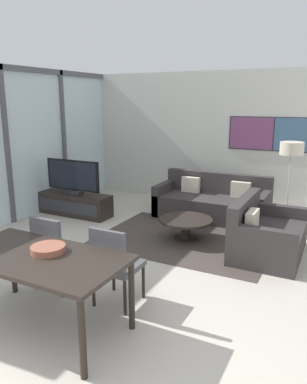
# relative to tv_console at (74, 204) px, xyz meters

# --- Properties ---
(wall_back) EXTENTS (7.34, 0.09, 2.80)m
(wall_back) POSITION_rel_tv_console_xyz_m (2.47, 2.14, 1.19)
(wall_back) COLOR silver
(wall_back) RESTS_ON ground_plane
(window_wall_left) EXTENTS (0.07, 6.08, 2.80)m
(window_wall_left) POSITION_rel_tv_console_xyz_m (-0.72, -0.90, 1.32)
(window_wall_left) COLOR silver
(window_wall_left) RESTS_ON ground_plane
(area_rug) EXTENTS (2.73, 2.02, 0.01)m
(area_rug) POSITION_rel_tv_console_xyz_m (2.48, -0.27, -0.21)
(area_rug) COLOR #473D38
(area_rug) RESTS_ON ground_plane
(tv_console) EXTENTS (1.55, 0.47, 0.43)m
(tv_console) POSITION_rel_tv_console_xyz_m (0.00, 0.00, 0.00)
(tv_console) COLOR black
(tv_console) RESTS_ON ground_plane
(television) EXTENTS (1.21, 0.20, 0.66)m
(television) POSITION_rel_tv_console_xyz_m (-0.00, 0.00, 0.54)
(television) COLOR #2D2D33
(television) RESTS_ON tv_console
(sofa_main) EXTENTS (2.10, 0.91, 0.82)m
(sofa_main) POSITION_rel_tv_console_xyz_m (2.48, 1.08, 0.06)
(sofa_main) COLOR #383333
(sofa_main) RESTS_ON ground_plane
(sofa_side) EXTENTS (0.91, 1.37, 0.82)m
(sofa_side) POSITION_rel_tv_console_xyz_m (3.71, -0.30, 0.06)
(sofa_side) COLOR #383333
(sofa_side) RESTS_ON ground_plane
(coffee_table) EXTENTS (0.86, 0.86, 0.35)m
(coffee_table) POSITION_rel_tv_console_xyz_m (2.48, -0.27, 0.05)
(coffee_table) COLOR black
(coffee_table) RESTS_ON ground_plane
(dining_table) EXTENTS (1.72, 0.89, 0.77)m
(dining_table) POSITION_rel_tv_console_xyz_m (2.14, -3.16, 0.48)
(dining_table) COLOR black
(dining_table) RESTS_ON ground_plane
(dining_chair_left) EXTENTS (0.46, 0.46, 0.91)m
(dining_chair_left) POSITION_rel_tv_console_xyz_m (1.73, -2.49, 0.30)
(dining_chair_left) COLOR #4C4C51
(dining_chair_left) RESTS_ON ground_plane
(dining_chair_centre) EXTENTS (0.46, 0.46, 0.91)m
(dining_chair_centre) POSITION_rel_tv_console_xyz_m (2.56, -2.49, 0.30)
(dining_chair_centre) COLOR #4C4C51
(dining_chair_centre) RESTS_ON ground_plane
(fruit_bowl) EXTENTS (0.33, 0.33, 0.06)m
(fruit_bowl) POSITION_rel_tv_console_xyz_m (2.18, -3.06, 0.59)
(fruit_bowl) COLOR #995642
(fruit_bowl) RESTS_ON dining_table
(floor_lamp) EXTENTS (0.40, 0.40, 1.51)m
(floor_lamp) POSITION_rel_tv_console_xyz_m (3.83, 1.13, 1.10)
(floor_lamp) COLOR #2D2D33
(floor_lamp) RESTS_ON ground_plane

